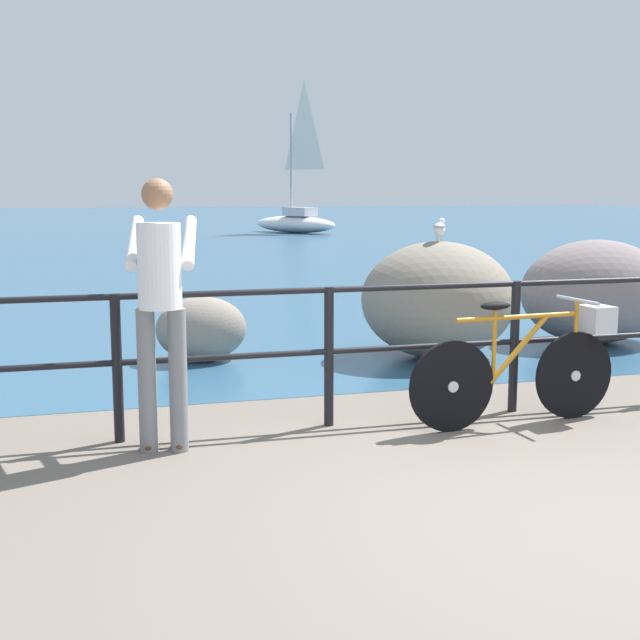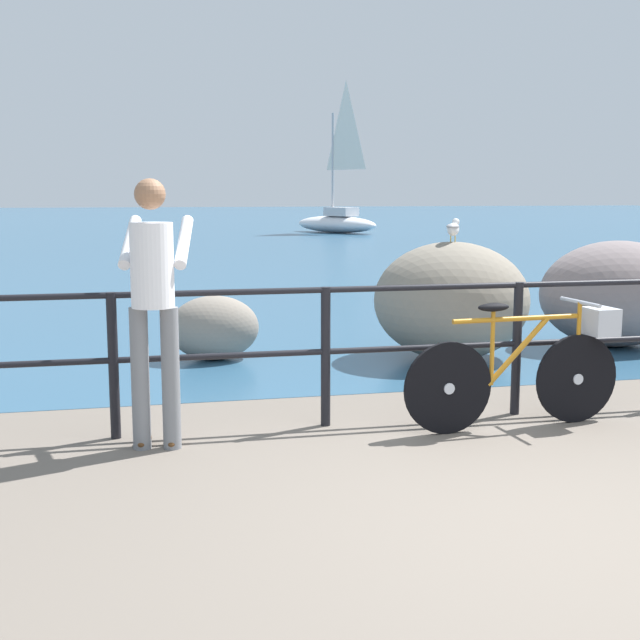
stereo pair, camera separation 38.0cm
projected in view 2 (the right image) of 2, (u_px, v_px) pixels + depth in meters
The scene contains 10 objects.
ground_plane at pixel (211, 254), 23.63m from camera, with size 120.00×120.00×0.10m, color #6B6056.
sea_surface at pixel (170, 220), 50.59m from camera, with size 120.00×90.00×0.01m, color #2D5675.
promenade_railing at pixel (424, 336), 6.21m from camera, with size 7.54×0.07×1.02m.
bicycle at pixel (533, 364), 6.06m from camera, with size 1.70×0.48×0.92m.
person_at_railing at pixel (154, 300), 5.47m from camera, with size 0.52×0.67×1.78m.
breakwater_boulder_main at pixel (451, 301), 8.53m from camera, with size 1.58×1.52×1.20m.
breakwater_boulder_left at pixel (214, 328), 8.51m from camera, with size 0.91×0.65×0.66m.
breakwater_boulder_right at pixel (616, 294), 9.23m from camera, with size 1.74×1.28×1.17m.
seagull at pixel (453, 228), 8.40m from camera, with size 0.24×0.32×0.23m.
sailboat at pixel (337, 216), 34.89m from camera, with size 3.39×4.44×6.16m.
Camera 2 is at (-2.07, -3.75, 1.69)m, focal length 47.10 mm.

